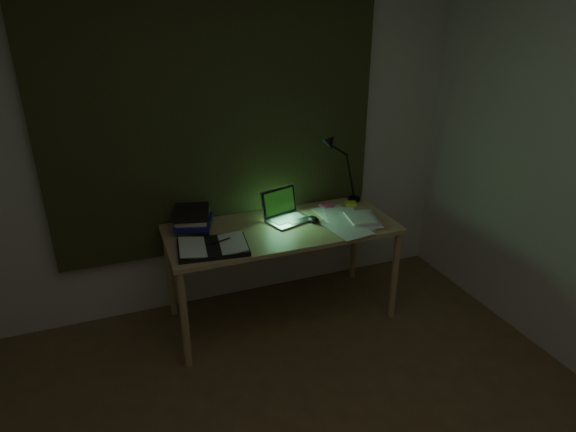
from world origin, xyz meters
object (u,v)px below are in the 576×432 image
at_px(desk_lamp, 356,167).
at_px(loose_papers, 351,219).
at_px(open_textbook, 213,246).
at_px(laptop, 290,207).
at_px(desk, 282,273).
at_px(book_stack, 193,219).

bearing_deg(desk_lamp, loose_papers, -117.35).
relative_size(open_textbook, loose_papers, 1.06).
distance_m(open_textbook, loose_papers, 0.98).
xyz_separation_m(laptop, loose_papers, (0.40, -0.13, -0.09)).
xyz_separation_m(laptop, open_textbook, (-0.58, -0.22, -0.08)).
relative_size(laptop, desk_lamp, 0.61).
distance_m(desk, loose_papers, 0.60).
distance_m(desk, open_textbook, 0.63).
height_order(laptop, open_textbook, laptop).
bearing_deg(book_stack, loose_papers, -13.08).
distance_m(book_stack, desk_lamp, 1.24).
distance_m(book_stack, loose_papers, 1.06).
relative_size(desk, laptop, 4.75).
height_order(book_stack, loose_papers, book_stack).
relative_size(open_textbook, desk_lamp, 0.80).
distance_m(laptop, loose_papers, 0.43).
xyz_separation_m(laptop, book_stack, (-0.63, 0.11, -0.03)).
relative_size(laptop, book_stack, 1.21).
bearing_deg(book_stack, desk_lamp, 3.98).
height_order(open_textbook, desk_lamp, desk_lamp).
bearing_deg(desk_lamp, desk, -154.85).
relative_size(book_stack, loose_papers, 0.68).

